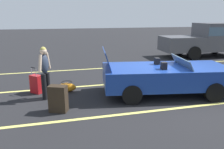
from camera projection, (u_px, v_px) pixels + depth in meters
The scene contains 10 objects.
ground_plane at pixel (164, 94), 7.55m from camera, with size 80.00×80.00×0.00m, color black.
lot_line_near at pixel (184, 107), 6.40m from camera, with size 18.00×0.12×0.01m, color #EAE066.
lot_line_mid at pixel (147, 81), 8.93m from camera, with size 18.00×0.12×0.01m, color #EAE066.
lot_line_far at pixel (126, 67), 11.45m from camera, with size 18.00×0.12×0.01m, color #EAE066.
convertible_car at pixel (171, 77), 7.41m from camera, with size 4.37×2.40×1.53m.
suitcase_large_black at pixel (58, 99), 6.06m from camera, with size 0.55×0.45×0.74m.
suitcase_medium_bright at pixel (36, 84), 7.54m from camera, with size 0.45×0.45×0.91m.
duffel_bag at pixel (67, 87), 7.72m from camera, with size 0.70×0.50×0.34m.
traveler_person at pixel (45, 70), 6.87m from camera, with size 0.40×0.56×1.65m.
parked_pickup_truck_near at pixel (207, 39), 14.16m from camera, with size 5.10×2.28×2.10m.
Camera 1 is at (-3.51, -6.46, 2.56)m, focal length 35.75 mm.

